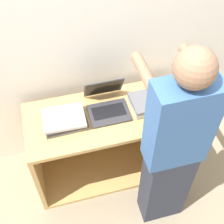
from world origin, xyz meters
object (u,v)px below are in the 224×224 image
Objects in this scene: laptop_stack_right at (151,102)px; person at (173,151)px; laptop_stack_left at (64,120)px; laptop_open at (107,105)px.

person is at bearing -93.64° from laptop_stack_right.
laptop_stack_left is 0.19× the size of person.
laptop_stack_left is 0.70m from laptop_stack_right.
laptop_stack_right is at bearing -9.25° from laptop_open.
laptop_open is at bearing 170.75° from laptop_stack_right.
person is (-0.03, -0.52, 0.06)m from laptop_stack_right.
person reaches higher than laptop_stack_left.
person is (0.67, -0.52, 0.06)m from laptop_stack_left.
person reaches higher than laptop_stack_right.
laptop_open is at bearing 9.67° from laptop_stack_left.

